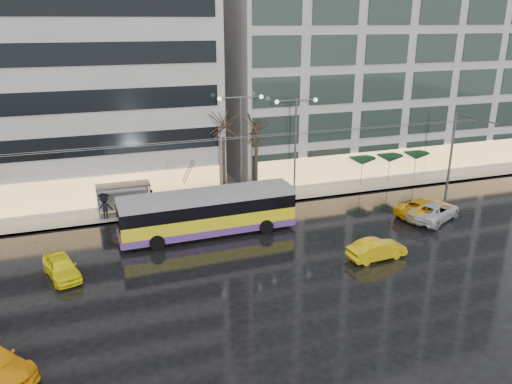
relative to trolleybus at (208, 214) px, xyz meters
name	(u,v)px	position (x,y,z in m)	size (l,w,h in m)	color
ground	(261,256)	(2.49, -4.61, -1.62)	(140.00, 140.00, 0.00)	black
sidewalk	(232,189)	(4.49, 9.39, -1.54)	(80.00, 10.00, 0.15)	gray
kerb	(248,206)	(4.49, 4.44, -1.54)	(80.00, 0.10, 0.15)	slate
building_left	(8,69)	(-13.51, 14.39, 9.53)	(34.00, 14.00, 22.00)	#9C9A95
building_right	(372,44)	(21.49, 14.39, 11.03)	(32.00, 14.00, 25.00)	#9C9A95
trolleybus	(208,214)	(0.00, 0.00, 0.00)	(12.95, 5.12, 5.97)	yellow
catenary	(240,163)	(3.49, 3.32, 2.64)	(42.24, 5.12, 7.00)	#595B60
bus_shelter	(118,192)	(-5.90, 6.07, 0.34)	(4.20, 1.60, 2.51)	#595B60
street_lamp_near	(241,134)	(4.49, 6.19, 4.37)	(3.96, 0.36, 9.03)	#595B60
street_lamp_far	(296,133)	(9.49, 6.19, 4.10)	(3.96, 0.36, 8.53)	#595B60
tree_a	(223,122)	(2.99, 6.39, 5.47)	(3.20, 3.20, 8.40)	black
tree_b	(256,127)	(5.99, 6.59, 4.78)	(3.20, 3.20, 7.70)	black
parasol_a	(362,161)	(16.49, 6.39, 0.83)	(2.50, 2.50, 2.65)	#595B60
parasol_b	(390,159)	(19.49, 6.39, 0.83)	(2.50, 2.50, 2.65)	#595B60
parasol_c	(416,156)	(22.49, 6.39, 0.83)	(2.50, 2.50, 2.65)	#595B60
taxi_a	(61,267)	(-10.12, -3.40, -0.93)	(1.61, 4.00, 1.36)	#FFF10D
taxi_b	(377,249)	(9.60, -7.50, -0.95)	(1.41, 4.05, 1.34)	gold
taxi_c	(426,208)	(17.40, -2.31, -0.87)	(2.46, 5.34, 1.49)	#FFB20D
sedan_silver	(434,211)	(17.59, -2.98, -0.88)	(2.44, 5.30, 1.47)	silver
pedestrian_a	(151,194)	(-3.34, 5.97, -0.04)	(1.28, 1.29, 2.19)	black
pedestrian_b	(174,202)	(-1.65, 4.91, -0.62)	(0.95, 0.82, 1.69)	black
pedestrian_c	(105,205)	(-7.06, 5.31, -0.34)	(1.20, 0.83, 2.11)	black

